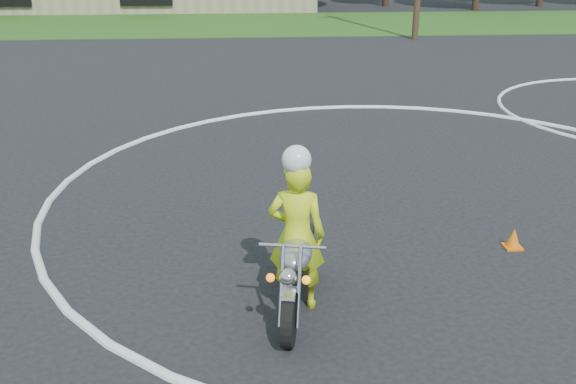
{
  "coord_description": "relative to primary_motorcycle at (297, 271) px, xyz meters",
  "views": [
    {
      "loc": [
        -2.76,
        -7.21,
        4.1
      ],
      "look_at": [
        -2.18,
        0.36,
        1.1
      ],
      "focal_mm": 40.0,
      "sensor_mm": 36.0,
      "label": 1
    }
  ],
  "objects": [
    {
      "name": "ground",
      "position": [
        2.16,
        0.68,
        -0.53
      ],
      "size": [
        120.0,
        120.0,
        0.0
      ],
      "primitive_type": "plane",
      "color": "black",
      "rests_on": "ground"
    },
    {
      "name": "grass_strip",
      "position": [
        2.16,
        27.68,
        -0.52
      ],
      "size": [
        120.0,
        10.0,
        0.02
      ],
      "primitive_type": "cube",
      "color": "#1E4714",
      "rests_on": "ground"
    },
    {
      "name": "course_markings",
      "position": [
        4.33,
        5.03,
        -0.52
      ],
      "size": [
        19.05,
        19.05,
        0.12
      ],
      "color": "silver",
      "rests_on": "ground"
    },
    {
      "name": "primary_motorcycle",
      "position": [
        0.0,
        0.0,
        0.0
      ],
      "size": [
        0.84,
        2.05,
        1.09
      ],
      "rotation": [
        0.0,
        0.0,
        -0.21
      ],
      "color": "black",
      "rests_on": "ground"
    },
    {
      "name": "rider_primary_grp",
      "position": [
        0.0,
        0.14,
        0.44
      ],
      "size": [
        0.74,
        0.57,
        2.02
      ],
      "rotation": [
        0.0,
        0.0,
        -0.21
      ],
      "color": "#BFD916",
      "rests_on": "ground"
    }
  ]
}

